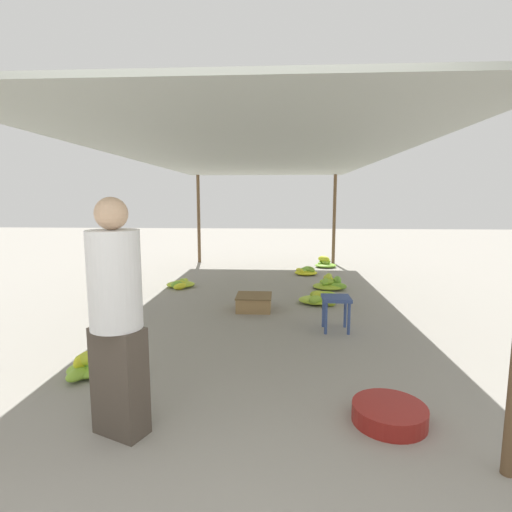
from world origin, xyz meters
TOP-DOWN VIEW (x-y plane):
  - ground_plane at (0.00, 0.00)m, footprint 40.00×40.00m
  - canopy_post_back_left at (-1.70, 8.09)m, footprint 0.08×0.08m
  - canopy_post_back_right at (1.70, 8.09)m, footprint 0.08×0.08m
  - canopy_tarp at (0.00, 4.20)m, footprint 3.80×8.19m
  - vendor_foreground at (-0.74, 0.58)m, footprint 0.45×0.45m
  - stool at (1.04, 2.86)m, footprint 0.34×0.34m
  - basin_black at (1.15, 0.82)m, footprint 0.53×0.53m
  - banana_pile_left_0 at (-1.39, 1.46)m, footprint 0.42×0.47m
  - banana_pile_left_1 at (-1.46, 5.17)m, footprint 0.52×0.67m
  - banana_pile_right_0 at (0.98, 4.14)m, footprint 0.60×0.58m
  - banana_pile_right_1 at (0.92, 6.50)m, footprint 0.48×0.42m
  - banana_pile_right_2 at (1.27, 5.19)m, footprint 0.61×0.52m
  - banana_pile_right_3 at (1.43, 7.50)m, footprint 0.50×0.45m
  - crate_near at (-0.02, 3.73)m, footprint 0.51×0.51m

SIDE VIEW (x-z plane):
  - ground_plane at x=0.00m, z-range 0.00..0.00m
  - banana_pile_left_1 at x=-1.46m, z-range -0.01..0.13m
  - basin_black at x=1.15m, z-range 0.00..0.13m
  - banana_pile_right_1 at x=0.92m, z-range -0.01..0.17m
  - banana_pile_right_0 at x=0.98m, z-range -0.02..0.18m
  - banana_pile_left_0 at x=-1.39m, z-range -0.01..0.19m
  - banana_pile_right_3 at x=1.43m, z-range -0.04..0.24m
  - banana_pile_right_2 at x=1.27m, z-range -0.04..0.24m
  - crate_near at x=-0.02m, z-range 0.00..0.22m
  - stool at x=1.04m, z-range 0.13..0.56m
  - vendor_foreground at x=-0.74m, z-range 0.03..1.66m
  - canopy_post_back_left at x=-1.70m, z-range 0.00..2.21m
  - canopy_post_back_right at x=1.70m, z-range 0.00..2.21m
  - canopy_tarp at x=0.00m, z-range 2.21..2.25m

